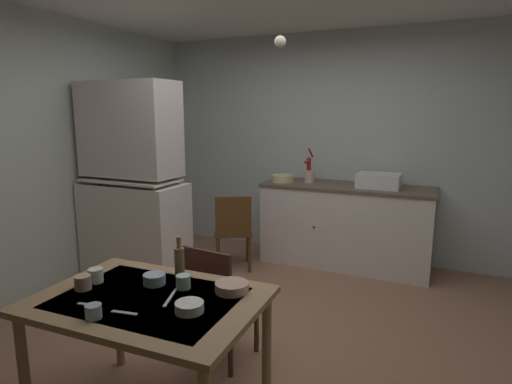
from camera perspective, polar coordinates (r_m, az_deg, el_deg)
The scene contains 24 objects.
ground_plane at distance 3.50m, azimuth 0.21°, elevation -18.43°, with size 5.30×5.30×0.00m, color #916550.
wall_back at distance 5.10m, azimuth 10.18°, elevation 6.11°, with size 4.40×0.10×2.61m, color silver.
wall_left at distance 4.46m, azimuth -26.64°, elevation 4.46°, with size 0.10×4.28×2.61m, color silver.
hutch_cabinet at distance 4.42m, azimuth -16.34°, elevation 0.30°, with size 1.05×0.53×2.00m.
counter_cabinet at distance 4.82m, azimuth 12.02°, elevation -4.46°, with size 1.86×0.64×0.92m.
sink_basin at distance 4.65m, azimuth 16.31°, elevation 1.53°, with size 0.44×0.34×0.15m.
hand_pump at distance 4.86m, azimuth 7.16°, elevation 3.35°, with size 0.05×0.27×0.39m.
mixing_bowl_counter at distance 4.88m, azimuth 3.62°, elevation 1.89°, with size 0.26×0.26×0.08m, color beige.
stoneware_crock at distance 4.83m, azimuth 7.25°, elevation 2.07°, with size 0.11×0.11×0.13m, color beige.
dining_table at distance 2.41m, azimuth -14.27°, elevation -15.59°, with size 1.22×0.87×0.74m.
chair_far_side at distance 2.96m, azimuth -5.21°, elevation -14.33°, with size 0.44×0.44×0.84m.
chair_by_counter at distance 4.59m, azimuth -3.11°, elevation -5.15°, with size 0.54×0.54×0.84m.
serving_bowl_wide at distance 2.52m, azimuth -13.61°, elevation -11.41°, with size 0.13×0.13×0.06m, color #9EB2C6.
soup_bowl_small at distance 2.37m, azimuth -3.30°, elevation -12.75°, with size 0.19×0.19×0.05m, color tan.
sauce_dish at distance 2.17m, azimuth -9.02°, elevation -15.16°, with size 0.14×0.14×0.05m, color white.
teacup_mint at distance 2.64m, azimuth -20.92°, elevation -10.53°, with size 0.09×0.09×0.08m, color white.
mug_dark at distance 2.23m, azimuth -21.18°, elevation -14.88°, with size 0.08×0.08×0.07m, color #9EB2C6.
mug_tall at distance 2.57m, azimuth -22.44°, elevation -11.28°, with size 0.09×0.09×0.08m, color tan.
teacup_cream at distance 2.43m, azimuth -9.83°, elevation -11.92°, with size 0.08×0.08×0.08m, color #ADD1C1.
glass_bottle at distance 2.59m, azimuth -10.35°, elevation -9.10°, with size 0.06×0.06×0.24m.
table_knife at distance 2.34m, azimuth -11.55°, elevation -13.85°, with size 0.22×0.02×0.01m, color silver.
teaspoon_near_bowl at distance 2.24m, azimuth -17.42°, elevation -15.36°, with size 0.14×0.02×0.01m, color beige.
teaspoon_by_cup at distance 2.38m, azimuth -21.73°, elevation -14.02°, with size 0.13×0.02×0.01m, color beige.
pendant_bulb at distance 3.06m, azimuth 3.29°, elevation 19.69°, with size 0.08×0.08×0.08m, color #F9EFCC.
Camera 1 is at (1.25, -2.79, 1.71)m, focal length 29.49 mm.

